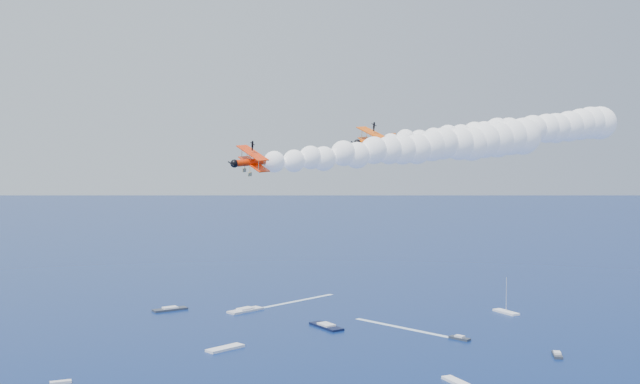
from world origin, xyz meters
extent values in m
cube|color=#2D333D|center=(74.96, 121.92, 0.35)|extent=(5.22, 6.94, 0.70)
cube|color=silver|center=(20.23, 180.41, 0.35)|extent=(14.20, 10.81, 0.70)
cube|color=black|center=(40.78, 148.32, 0.35)|extent=(8.39, 14.74, 0.70)
cube|color=#2F343F|center=(-5.37, 189.43, 0.35)|extent=(12.91, 7.30, 0.70)
cube|color=white|center=(-38.73, 108.34, 0.35)|extent=(5.18, 2.16, 0.70)
cube|color=#2B3039|center=(92.47, 97.22, 0.35)|extent=(5.08, 7.33, 0.70)
cube|color=white|center=(5.05, 129.82, 0.35)|extent=(11.96, 8.93, 0.70)
cube|color=white|center=(54.47, 82.42, 0.35)|extent=(4.06, 8.96, 0.70)
cube|color=white|center=(107.76, 152.18, 0.35)|extent=(5.42, 10.96, 0.70)
cube|color=white|center=(63.88, 141.36, 0.03)|extent=(20.55, 34.01, 0.04)
cube|color=white|center=(42.63, 193.46, 0.03)|extent=(33.84, 20.86, 0.04)
camera|label=1|loc=(-28.75, -87.42, 56.65)|focal=43.29mm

